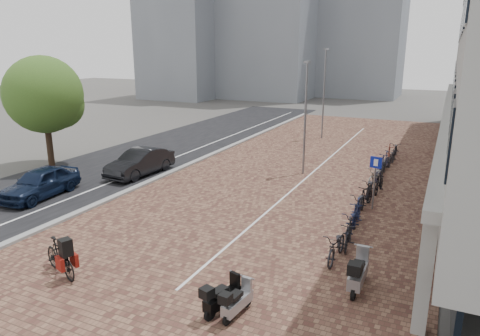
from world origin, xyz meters
The scene contains 18 objects.
ground centered at (0.00, 0.00, 0.00)m, with size 140.00×140.00×0.00m, color #474442.
plaza_brick centered at (2.00, 12.00, 0.01)m, with size 14.50×42.00×0.04m, color brown.
street_asphalt centered at (-9.00, 12.00, 0.01)m, with size 8.00×50.00×0.03m, color black.
curb centered at (-5.10, 12.00, 0.07)m, with size 0.35×42.00×0.14m, color gray.
lane_line centered at (-7.00, 12.00, 0.02)m, with size 0.12×44.00×0.00m, color white.
parking_line centered at (2.20, 12.00, 0.04)m, with size 0.10×30.00×0.00m, color white.
car_navy centered at (-8.43, 1.39, 0.72)m, with size 1.69×4.21×1.43m, color black.
car_dark centered at (-6.50, 6.55, 0.73)m, with size 1.55×4.45×1.46m, color black.
hero_bike centered at (-1.64, -3.72, 0.62)m, with size 2.05×1.20×1.40m.
shoes centered at (-1.98, -3.27, 0.04)m, with size 0.35×0.29×0.09m, color black, non-canonical shape.
scooter_front centered at (7.01, -0.60, 0.60)m, with size 0.54×1.74×1.19m, color #939397, non-canonical shape.
scooter_mid centered at (3.94, -3.34, 0.50)m, with size 0.46×1.46×1.00m, color black, non-canonical shape.
scooter_back centered at (4.37, -3.32, 0.48)m, with size 0.43×1.38×0.95m, color #9C9DA1, non-canonical shape.
parking_sign centered at (6.29, 6.50, 1.62)m, with size 0.50×0.13×2.42m.
lamp_near centered at (1.76, 10.69, 3.11)m, with size 0.12×0.12×6.23m, color slate.
lamp_far centered at (-0.01, 21.11, 3.43)m, with size 0.12×0.12×6.85m, color slate.
street_tree centered at (-12.56, 5.94, 4.18)m, with size 4.52×4.52×6.58m.
bike_row centered at (5.96, 9.05, 0.52)m, with size 1.17×18.09×1.05m.
Camera 1 is at (8.87, -12.59, 6.94)m, focal length 32.82 mm.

